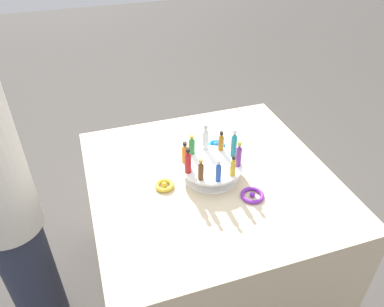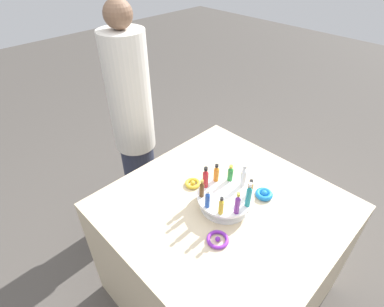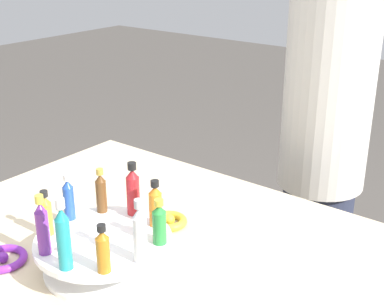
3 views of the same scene
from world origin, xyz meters
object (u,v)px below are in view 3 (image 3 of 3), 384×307
Objects in this scene: bottle_green at (159,223)px; display_stand at (104,252)px; ribbon_bow_gold at (169,221)px; person_figure at (323,144)px; bottle_blue at (69,199)px; bottle_purple at (42,227)px; bottle_amber at (103,250)px; bottle_red at (133,191)px; ribbon_bow_purple at (3,259)px; bottle_brown at (101,192)px; bottle_orange at (155,205)px; bottle_clear at (140,233)px; bottle_gold at (46,214)px; bottle_teal at (63,237)px.

display_stand is at bearing 29.43° from bottle_green.
person_figure is (-0.09, -0.65, 0.02)m from ribbon_bow_gold.
bottle_blue is 0.13m from bottle_purple.
bottle_purple is 0.14m from bottle_amber.
ribbon_bow_purple is (0.16, 0.23, -0.12)m from bottle_red.
bottle_brown is 0.83× the size of bottle_purple.
bottle_clear is at bearing 119.43° from bottle_orange.
bottle_orange is at bearing 173.43° from bottle_red.
display_stand is 0.14m from bottle_blue.
bottle_orange is 0.16m from ribbon_bow_gold.
bottle_orange and bottle_brown have the same top height.
bottle_brown is (0.06, 0.03, -0.01)m from bottle_red.
bottle_gold is at bearing 71.55° from ribbon_bow_gold.
bottle_green reaches higher than display_stand.
bottle_purple is (-0.07, 0.12, 0.01)m from bottle_blue.
bottle_blue reaches higher than bottle_orange.
bottle_brown is at bearing -60.57° from bottle_teal.
person_figure reaches higher than bottle_amber.
ribbon_bow_gold is at bearing -62.64° from bottle_orange.
bottle_clear is at bearing -114.57° from bottle_amber.
bottle_clear is 1.04× the size of bottle_purple.
bottle_gold is (-0.01, 0.07, -0.00)m from bottle_blue.
bottle_red reaches higher than bottle_orange.
bottle_brown is (0.20, -0.09, -0.01)m from bottle_clear.
bottle_red is 0.86× the size of bottle_teal.
ribbon_bow_gold is (0.12, -0.23, -0.12)m from bottle_clear.
bottle_clear is at bearing 7.52° from person_figure.
bottle_teal is at bearing 173.43° from bottle_purple.
bottle_orange is (0.05, -0.05, 0.00)m from bottle_green.
bottle_orange is 0.07m from bottle_red.
bottle_red reaches higher than ribbon_bow_purple.
ribbon_bow_purple is (0.17, 0.33, -0.00)m from ribbon_bow_gold.
bottle_green is at bearing -114.57° from bottle_teal.
display_stand is 2.93× the size of bottle_green.
person_figure is (-0.08, -0.86, -0.01)m from display_stand.
bottle_clear is at bearing -160.86° from ribbon_bow_purple.
bottle_green is (-0.10, -0.06, 0.07)m from display_stand.
bottle_red is 1.27× the size of bottle_amber.
ribbon_bow_gold is (-0.04, -0.32, -0.12)m from bottle_purple.
bottle_purple is 1.23× the size of ribbon_bow_purple.
ribbon_bow_purple is at bearing 62.52° from ribbon_bow_gold.
bottle_blue is (0.16, 0.09, 0.00)m from bottle_orange.
bottle_red is at bearing -114.57° from bottle_gold.
person_figure is (-0.10, -0.75, -0.10)m from bottle_red.
bottle_blue is (0.03, 0.06, 0.00)m from bottle_brown.
bottle_gold reaches higher than bottle_green.
bottle_amber is 0.94m from person_figure.
bottle_red is at bearing -150.57° from bottle_brown.
bottle_orange is 1.05× the size of bottle_gold.
bottle_orange is at bearing -60.57° from bottle_clear.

